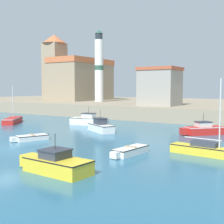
{
  "coord_description": "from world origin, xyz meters",
  "views": [
    {
      "loc": [
        20.67,
        -16.09,
        4.98
      ],
      "look_at": [
        0.0,
        15.65,
        2.0
      ],
      "focal_mm": 50.0,
      "sensor_mm": 36.0,
      "label": 1
    }
  ],
  "objects_px": {
    "church": "(76,76)",
    "lighthouse": "(99,67)",
    "motorboat_white_2": "(88,120)",
    "motorboat_red_8": "(203,129)",
    "sailboat_yellow_9": "(213,151)",
    "dinghy_white_0": "(130,151)",
    "dinghy_white_4": "(31,137)",
    "harbor_shed_near_wharf": "(160,86)",
    "sailboat_red_6": "(13,120)",
    "motorboat_yellow_5": "(55,163)",
    "motorboat_white_7": "(100,127)"
  },
  "relations": [
    {
      "from": "motorboat_white_2",
      "to": "lighthouse",
      "type": "bearing_deg",
      "value": 121.65
    },
    {
      "from": "dinghy_white_4",
      "to": "church",
      "type": "distance_m",
      "value": 43.04
    },
    {
      "from": "motorboat_white_7",
      "to": "harbor_shed_near_wharf",
      "type": "height_order",
      "value": "harbor_shed_near_wharf"
    },
    {
      "from": "motorboat_white_2",
      "to": "dinghy_white_4",
      "type": "distance_m",
      "value": 13.18
    },
    {
      "from": "church",
      "to": "dinghy_white_0",
      "type": "bearing_deg",
      "value": -45.76
    },
    {
      "from": "dinghy_white_0",
      "to": "lighthouse",
      "type": "height_order",
      "value": "lighthouse"
    },
    {
      "from": "motorboat_white_2",
      "to": "motorboat_yellow_5",
      "type": "distance_m",
      "value": 23.51
    },
    {
      "from": "motorboat_red_8",
      "to": "sailboat_yellow_9",
      "type": "relative_size",
      "value": 0.64
    },
    {
      "from": "sailboat_red_6",
      "to": "lighthouse",
      "type": "relative_size",
      "value": 0.4
    },
    {
      "from": "dinghy_white_0",
      "to": "motorboat_yellow_5",
      "type": "height_order",
      "value": "motorboat_yellow_5"
    },
    {
      "from": "motorboat_yellow_5",
      "to": "sailboat_red_6",
      "type": "relative_size",
      "value": 0.87
    },
    {
      "from": "motorboat_white_2",
      "to": "lighthouse",
      "type": "xyz_separation_m",
      "value": [
        -11.38,
        18.47,
        8.53
      ]
    },
    {
      "from": "motorboat_yellow_5",
      "to": "motorboat_red_8",
      "type": "relative_size",
      "value": 1.13
    },
    {
      "from": "motorboat_white_2",
      "to": "motorboat_white_7",
      "type": "height_order",
      "value": "motorboat_white_2"
    },
    {
      "from": "dinghy_white_4",
      "to": "sailboat_red_6",
      "type": "xyz_separation_m",
      "value": [
        -13.09,
        8.65,
        0.16
      ]
    },
    {
      "from": "dinghy_white_4",
      "to": "motorboat_red_8",
      "type": "relative_size",
      "value": 0.81
    },
    {
      "from": "dinghy_white_0",
      "to": "dinghy_white_4",
      "type": "xyz_separation_m",
      "value": [
        -10.95,
        0.32,
        -0.02
      ]
    },
    {
      "from": "motorboat_yellow_5",
      "to": "sailboat_red_6",
      "type": "height_order",
      "value": "sailboat_red_6"
    },
    {
      "from": "motorboat_white_2",
      "to": "sailboat_yellow_9",
      "type": "relative_size",
      "value": 0.78
    },
    {
      "from": "motorboat_white_2",
      "to": "sailboat_yellow_9",
      "type": "xyz_separation_m",
      "value": [
        19.31,
        -10.47,
        -0.17
      ]
    },
    {
      "from": "church",
      "to": "lighthouse",
      "type": "distance_m",
      "value": 10.23
    },
    {
      "from": "lighthouse",
      "to": "dinghy_white_0",
      "type": "bearing_deg",
      "value": -51.34
    },
    {
      "from": "sailboat_red_6",
      "to": "church",
      "type": "xyz_separation_m",
      "value": [
        -10.57,
        26.57,
        7.08
      ]
    },
    {
      "from": "motorboat_red_8",
      "to": "sailboat_yellow_9",
      "type": "height_order",
      "value": "sailboat_yellow_9"
    },
    {
      "from": "church",
      "to": "harbor_shed_near_wharf",
      "type": "distance_m",
      "value": 27.23
    },
    {
      "from": "motorboat_white_2",
      "to": "church",
      "type": "xyz_separation_m",
      "value": [
        -20.69,
        22.39,
        6.91
      ]
    },
    {
      "from": "dinghy_white_0",
      "to": "motorboat_yellow_5",
      "type": "xyz_separation_m",
      "value": [
        -1.23,
        -6.64,
        0.24
      ]
    },
    {
      "from": "dinghy_white_4",
      "to": "harbor_shed_near_wharf",
      "type": "xyz_separation_m",
      "value": [
        1.65,
        25.45,
        4.9
      ]
    },
    {
      "from": "motorboat_white_2",
      "to": "lighthouse",
      "type": "height_order",
      "value": "lighthouse"
    },
    {
      "from": "motorboat_red_8",
      "to": "sailboat_yellow_9",
      "type": "bearing_deg",
      "value": -69.67
    },
    {
      "from": "harbor_shed_near_wharf",
      "to": "lighthouse",
      "type": "bearing_deg",
      "value": 159.92
    },
    {
      "from": "motorboat_white_7",
      "to": "motorboat_white_2",
      "type": "bearing_deg",
      "value": 138.88
    },
    {
      "from": "lighthouse",
      "to": "harbor_shed_near_wharf",
      "type": "xyz_separation_m",
      "value": [
        16.0,
        -5.85,
        -3.97
      ]
    },
    {
      "from": "dinghy_white_4",
      "to": "lighthouse",
      "type": "relative_size",
      "value": 0.25
    },
    {
      "from": "sailboat_red_6",
      "to": "motorboat_red_8",
      "type": "relative_size",
      "value": 1.3
    },
    {
      "from": "dinghy_white_0",
      "to": "motorboat_white_7",
      "type": "relative_size",
      "value": 0.84
    },
    {
      "from": "dinghy_white_4",
      "to": "motorboat_yellow_5",
      "type": "bearing_deg",
      "value": -35.59
    },
    {
      "from": "motorboat_red_8",
      "to": "church",
      "type": "height_order",
      "value": "church"
    },
    {
      "from": "dinghy_white_4",
      "to": "motorboat_white_7",
      "type": "distance_m",
      "value": 8.66
    },
    {
      "from": "sailboat_yellow_9",
      "to": "motorboat_red_8",
      "type": "bearing_deg",
      "value": 110.33
    },
    {
      "from": "motorboat_white_2",
      "to": "harbor_shed_near_wharf",
      "type": "height_order",
      "value": "harbor_shed_near_wharf"
    },
    {
      "from": "dinghy_white_0",
      "to": "motorboat_red_8",
      "type": "bearing_deg",
      "value": 83.03
    },
    {
      "from": "motorboat_yellow_5",
      "to": "motorboat_white_7",
      "type": "bearing_deg",
      "value": 116.33
    },
    {
      "from": "sailboat_red_6",
      "to": "lighthouse",
      "type": "height_order",
      "value": "lighthouse"
    },
    {
      "from": "motorboat_white_2",
      "to": "motorboat_red_8",
      "type": "height_order",
      "value": "motorboat_white_2"
    },
    {
      "from": "motorboat_red_8",
      "to": "harbor_shed_near_wharf",
      "type": "xyz_separation_m",
      "value": [
        -10.89,
        12.81,
        4.64
      ]
    },
    {
      "from": "motorboat_yellow_5",
      "to": "motorboat_white_7",
      "type": "height_order",
      "value": "motorboat_white_7"
    },
    {
      "from": "motorboat_yellow_5",
      "to": "harbor_shed_near_wharf",
      "type": "xyz_separation_m",
      "value": [
        -8.07,
        32.41,
        4.63
      ]
    },
    {
      "from": "dinghy_white_0",
      "to": "church",
      "type": "bearing_deg",
      "value": 134.24
    },
    {
      "from": "dinghy_white_0",
      "to": "motorboat_white_2",
      "type": "distance_m",
      "value": 19.16
    }
  ]
}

